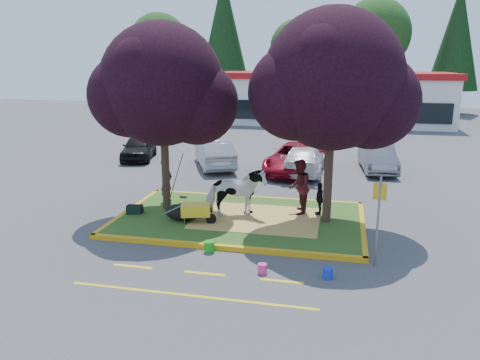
% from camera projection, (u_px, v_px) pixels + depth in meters
% --- Properties ---
extents(ground, '(90.00, 90.00, 0.00)m').
position_uv_depth(ground, '(240.00, 221.00, 16.03)').
color(ground, '#424244').
rests_on(ground, ground).
extents(median_island, '(8.00, 5.00, 0.15)m').
position_uv_depth(median_island, '(240.00, 219.00, 16.01)').
color(median_island, '#274A17').
rests_on(median_island, ground).
extents(curb_near, '(8.30, 0.16, 0.15)m').
position_uv_depth(curb_near, '(221.00, 247.00, 13.57)').
color(curb_near, gold).
rests_on(curb_near, ground).
extents(curb_far, '(8.30, 0.16, 0.15)m').
position_uv_depth(curb_far, '(254.00, 198.00, 18.45)').
color(curb_far, gold).
rests_on(curb_far, ground).
extents(curb_left, '(0.16, 5.30, 0.15)m').
position_uv_depth(curb_left, '(130.00, 211.00, 16.86)').
color(curb_left, gold).
rests_on(curb_left, ground).
extents(curb_right, '(0.16, 5.30, 0.15)m').
position_uv_depth(curb_right, '(363.00, 228.00, 15.15)').
color(curb_right, gold).
rests_on(curb_right, ground).
extents(straw_bedding, '(4.20, 3.00, 0.01)m').
position_uv_depth(straw_bedding, '(257.00, 218.00, 15.86)').
color(straw_bedding, '#D6B258').
rests_on(straw_bedding, median_island).
extents(tree_purple_left, '(5.06, 4.20, 6.51)m').
position_uv_depth(tree_purple_left, '(163.00, 90.00, 15.90)').
color(tree_purple_left, black).
rests_on(tree_purple_left, median_island).
extents(tree_purple_right, '(5.30, 4.40, 6.82)m').
position_uv_depth(tree_purple_right, '(333.00, 86.00, 14.46)').
color(tree_purple_right, black).
rests_on(tree_purple_right, median_island).
extents(fire_lane_stripe_a, '(1.10, 0.12, 0.01)m').
position_uv_depth(fire_lane_stripe_a, '(133.00, 266.00, 12.47)').
color(fire_lane_stripe_a, yellow).
rests_on(fire_lane_stripe_a, ground).
extents(fire_lane_stripe_b, '(1.10, 0.12, 0.01)m').
position_uv_depth(fire_lane_stripe_b, '(205.00, 274.00, 12.05)').
color(fire_lane_stripe_b, yellow).
rests_on(fire_lane_stripe_b, ground).
extents(fire_lane_stripe_c, '(1.10, 0.12, 0.01)m').
position_uv_depth(fire_lane_stripe_c, '(282.00, 281.00, 11.63)').
color(fire_lane_stripe_c, yellow).
rests_on(fire_lane_stripe_c, ground).
extents(fire_lane_long, '(6.00, 0.10, 0.01)m').
position_uv_depth(fire_lane_long, '(190.00, 296.00, 10.91)').
color(fire_lane_long, yellow).
rests_on(fire_lane_long, ground).
extents(retail_building, '(20.40, 8.40, 4.40)m').
position_uv_depth(retail_building, '(330.00, 97.00, 41.53)').
color(retail_building, silver).
rests_on(retail_building, ground).
extents(treeline, '(46.58, 7.80, 14.63)m').
position_uv_depth(treeline, '(328.00, 38.00, 49.46)').
color(treeline, black).
rests_on(treeline, ground).
extents(cow, '(2.17, 1.62, 1.67)m').
position_uv_depth(cow, '(236.00, 193.00, 15.83)').
color(cow, silver).
rests_on(cow, median_island).
extents(calf, '(1.31, 0.80, 0.55)m').
position_uv_depth(calf, '(183.00, 212.00, 15.61)').
color(calf, black).
rests_on(calf, median_island).
extents(handler, '(0.48, 0.65, 1.62)m').
position_uv_depth(handler, '(166.00, 181.00, 17.55)').
color(handler, black).
rests_on(handler, median_island).
extents(visitor_a, '(0.74, 0.94, 1.92)m').
position_uv_depth(visitor_a, '(299.00, 187.00, 16.13)').
color(visitor_a, '#471417').
rests_on(visitor_a, median_island).
extents(visitor_b, '(0.37, 0.71, 1.15)m').
position_uv_depth(visitor_b, '(319.00, 199.00, 16.09)').
color(visitor_b, black).
rests_on(visitor_b, median_island).
extents(wheelbarrow, '(1.70, 0.81, 0.64)m').
position_uv_depth(wheelbarrow, '(196.00, 210.00, 15.30)').
color(wheelbarrow, black).
rests_on(wheelbarrow, median_island).
extents(gear_bag_dark, '(0.58, 0.38, 0.28)m').
position_uv_depth(gear_bag_dark, '(135.00, 209.00, 16.38)').
color(gear_bag_dark, black).
rests_on(gear_bag_dark, median_island).
extents(gear_bag_green, '(0.57, 0.43, 0.27)m').
position_uv_depth(gear_bag_green, '(134.00, 210.00, 16.33)').
color(gear_bag_green, black).
rests_on(gear_bag_green, median_island).
extents(sign_post, '(0.35, 0.07, 2.47)m').
position_uv_depth(sign_post, '(378.00, 212.00, 12.11)').
color(sign_post, slate).
rests_on(sign_post, ground).
extents(bucket_green, '(0.39, 0.39, 0.32)m').
position_uv_depth(bucket_green, '(209.00, 247.00, 13.39)').
color(bucket_green, '#199717').
rests_on(bucket_green, ground).
extents(bucket_pink, '(0.32, 0.32, 0.26)m').
position_uv_depth(bucket_pink, '(262.00, 269.00, 12.04)').
color(bucket_pink, '#DF3180').
rests_on(bucket_pink, ground).
extents(bucket_blue, '(0.34, 0.34, 0.29)m').
position_uv_depth(bucket_blue, '(328.00, 273.00, 11.77)').
color(bucket_blue, '#1835C1').
rests_on(bucket_blue, ground).
extents(car_black, '(2.47, 4.19, 1.34)m').
position_uv_depth(car_black, '(139.00, 147.00, 26.08)').
color(car_black, black).
rests_on(car_black, ground).
extents(car_silver, '(3.27, 4.73, 1.48)m').
position_uv_depth(car_silver, '(215.00, 153.00, 24.02)').
color(car_silver, '#929499').
rests_on(car_silver, ground).
extents(car_red, '(2.95, 5.35, 1.42)m').
position_uv_depth(car_red, '(296.00, 158.00, 22.89)').
color(car_red, maroon).
rests_on(car_red, ground).
extents(car_white, '(1.94, 4.66, 1.35)m').
position_uv_depth(car_white, '(304.00, 160.00, 22.69)').
color(car_white, silver).
rests_on(car_white, ground).
extents(car_grey, '(1.86, 4.35, 1.39)m').
position_uv_depth(car_grey, '(378.00, 157.00, 23.25)').
color(car_grey, slate).
rests_on(car_grey, ground).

